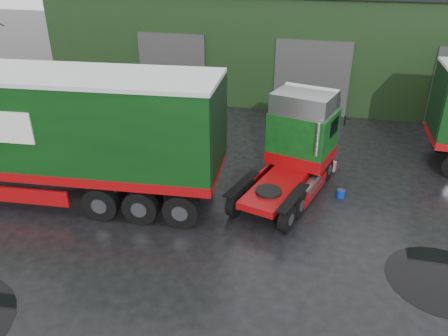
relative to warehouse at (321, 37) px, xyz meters
The scene contains 7 objects.
ground 20.35m from the warehouse, 95.71° to the right, with size 100.00×100.00×0.00m, color black.
warehouse is the anchor object (origin of this frame).
hero_tractor 15.56m from the warehouse, 90.08° to the right, with size 2.48×5.85×3.63m, color #0F4615, non-canonical shape.
trailer_left 20.17m from the warehouse, 118.12° to the right, with size 3.10×15.14×4.70m, color silver, non-canonical shape.
wash_bucket 15.45m from the warehouse, 82.32° to the right, with size 0.31×0.31×0.29m, color #0826AF.
tree_back_b 12.82m from the warehouse, 51.34° to the left, with size 4.40×4.40×7.50m, color black, non-canonical shape.
puddle_1 19.84m from the warehouse, 75.53° to the right, with size 3.04×3.04×0.01m, color black.
Camera 1 is at (3.53, -9.64, 8.20)m, focal length 35.00 mm.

